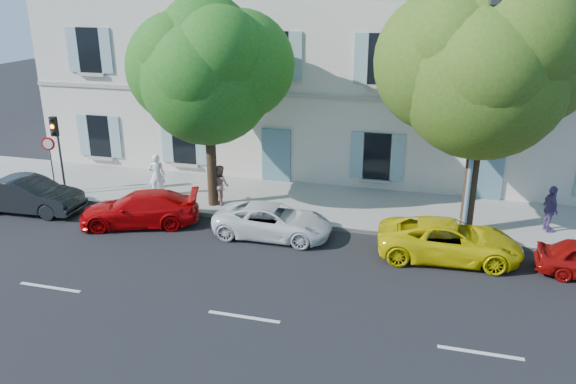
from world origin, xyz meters
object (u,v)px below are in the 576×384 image
(car_dark_sedan, at_px, (29,195))
(car_white_coupe, at_px, (273,221))
(tree_left, at_px, (207,78))
(pedestrian_a, at_px, (157,175))
(pedestrian_c, at_px, (550,209))
(tree_right, at_px, (483,75))
(car_yellow_supercar, at_px, (449,240))
(traffic_light, at_px, (57,139))
(street_lamp, at_px, (478,108))
(car_red_coupe, at_px, (140,209))
(road_sign, at_px, (50,153))
(pedestrian_b, at_px, (220,184))

(car_dark_sedan, distance_m, car_white_coupe, 9.81)
(car_white_coupe, relative_size, tree_left, 0.53)
(tree_left, bearing_deg, pedestrian_a, 172.45)
(car_dark_sedan, height_order, car_white_coupe, car_dark_sedan)
(pedestrian_c, bearing_deg, pedestrian_a, 76.86)
(tree_right, bearing_deg, car_yellow_supercar, -105.83)
(traffic_light, bearing_deg, tree_left, 6.02)
(tree_left, bearing_deg, car_yellow_supercar, -13.40)
(street_lamp, distance_m, pedestrian_a, 12.67)
(car_red_coupe, height_order, traffic_light, traffic_light)
(road_sign, distance_m, street_lamp, 16.71)
(car_dark_sedan, relative_size, tree_left, 0.54)
(car_white_coupe, distance_m, road_sign, 10.22)
(road_sign, bearing_deg, tree_left, 3.71)
(tree_left, bearing_deg, street_lamp, -3.73)
(traffic_light, distance_m, road_sign, 0.93)
(car_white_coupe, distance_m, pedestrian_b, 3.59)
(car_dark_sedan, height_order, pedestrian_c, pedestrian_c)
(car_yellow_supercar, relative_size, street_lamp, 0.57)
(traffic_light, height_order, street_lamp, street_lamp)
(car_yellow_supercar, distance_m, road_sign, 16.11)
(car_red_coupe, bearing_deg, pedestrian_b, 118.98)
(tree_left, distance_m, tree_right, 9.61)
(car_red_coupe, xyz_separation_m, pedestrian_a, (-0.63, 2.62, 0.41))
(street_lamp, bearing_deg, road_sign, 179.41)
(tree_right, distance_m, traffic_light, 16.26)
(car_white_coupe, height_order, road_sign, road_sign)
(road_sign, distance_m, pedestrian_c, 19.40)
(car_red_coupe, xyz_separation_m, road_sign, (-5.00, 1.82, 1.25))
(car_dark_sedan, height_order, pedestrian_a, pedestrian_a)
(car_dark_sedan, relative_size, street_lamp, 0.53)
(car_red_coupe, bearing_deg, car_dark_sedan, -109.69)
(car_dark_sedan, height_order, car_red_coupe, car_dark_sedan)
(tree_right, relative_size, pedestrian_b, 5.41)
(tree_left, bearing_deg, tree_right, -0.58)
(tree_left, height_order, pedestrian_b, tree_left)
(tree_left, bearing_deg, car_dark_sedan, -161.53)
(pedestrian_c, bearing_deg, car_red_coupe, 87.20)
(car_white_coupe, relative_size, pedestrian_b, 2.63)
(pedestrian_a, xyz_separation_m, pedestrian_c, (14.98, 0.31, -0.05))
(road_sign, bearing_deg, pedestrian_b, 5.21)
(car_red_coupe, height_order, road_sign, road_sign)
(pedestrian_c, bearing_deg, car_yellow_supercar, 115.29)
(car_dark_sedan, distance_m, traffic_light, 2.47)
(car_dark_sedan, bearing_deg, car_red_coupe, -92.60)
(car_red_coupe, bearing_deg, car_white_coupe, 73.99)
(traffic_light, distance_m, street_lamp, 16.02)
(car_dark_sedan, bearing_deg, pedestrian_c, -83.68)
(tree_right, relative_size, pedestrian_c, 5.09)
(road_sign, bearing_deg, car_white_coupe, -8.66)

